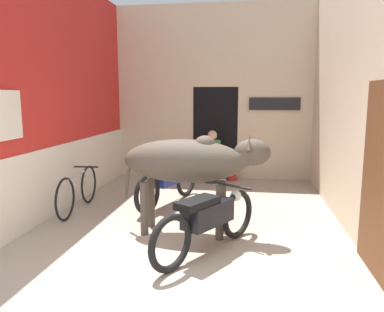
# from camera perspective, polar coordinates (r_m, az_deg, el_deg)

# --- Properties ---
(ground_plane) EXTENTS (30.00, 30.00, 0.00)m
(ground_plane) POSITION_cam_1_polar(r_m,az_deg,el_deg) (3.83, -6.04, -21.22)
(ground_plane) COLOR tan
(wall_left_shopfront) EXTENTS (0.25, 5.59, 4.01)m
(wall_left_shopfront) POSITION_cam_1_polar(r_m,az_deg,el_deg) (6.79, -19.86, 8.69)
(wall_left_shopfront) COLOR red
(wall_left_shopfront) RESTS_ON ground_plane
(wall_back_with_doorway) EXTENTS (4.55, 0.93, 4.01)m
(wall_back_with_doorway) POSITION_cam_1_polar(r_m,az_deg,el_deg) (9.06, 3.46, 7.64)
(wall_back_with_doorway) COLOR beige
(wall_back_with_doorway) RESTS_ON ground_plane
(wall_right_with_door) EXTENTS (0.22, 5.59, 4.01)m
(wall_right_with_door) POSITION_cam_1_polar(r_m,az_deg,el_deg) (6.12, 23.18, 8.90)
(wall_right_with_door) COLOR beige
(wall_right_with_door) RESTS_ON ground_plane
(cow) EXTENTS (2.07, 0.67, 1.43)m
(cow) POSITION_cam_1_polar(r_m,az_deg,el_deg) (5.17, -0.26, -0.92)
(cow) COLOR #4C4238
(cow) RESTS_ON ground_plane
(motorcycle_near) EXTENTS (1.11, 1.74, 0.78)m
(motorcycle_near) POSITION_cam_1_polar(r_m,az_deg,el_deg) (4.65, 2.42, -9.51)
(motorcycle_near) COLOR black
(motorcycle_near) RESTS_ON ground_plane
(motorcycle_far) EXTENTS (0.83, 1.85, 0.78)m
(motorcycle_far) POSITION_cam_1_polar(r_m,az_deg,el_deg) (6.71, -3.64, -3.68)
(motorcycle_far) COLOR black
(motorcycle_far) RESTS_ON ground_plane
(bicycle) EXTENTS (0.44, 1.69, 0.70)m
(bicycle) POSITION_cam_1_polar(r_m,az_deg,el_deg) (6.63, -16.99, -5.05)
(bicycle) COLOR black
(bicycle) RESTS_ON ground_plane
(shopkeeper_seated) EXTENTS (0.36, 0.34, 1.17)m
(shopkeeper_seated) POSITION_cam_1_polar(r_m,az_deg,el_deg) (8.43, 3.07, 0.13)
(shopkeeper_seated) COLOR #282833
(shopkeeper_seated) RESTS_ON ground_plane
(plastic_stool) EXTENTS (0.32, 0.32, 0.38)m
(plastic_stool) POSITION_cam_1_polar(r_m,az_deg,el_deg) (8.68, 6.10, -2.37)
(plastic_stool) COLOR red
(plastic_stool) RESTS_ON ground_plane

